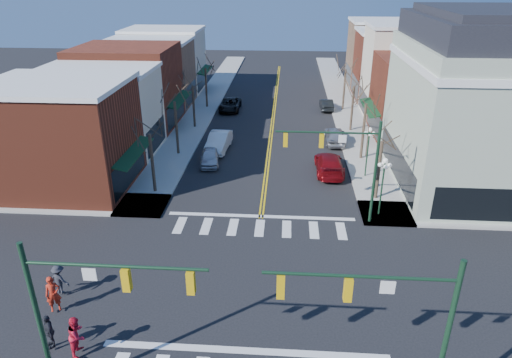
% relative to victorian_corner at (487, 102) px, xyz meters
% --- Properties ---
extents(ground, '(160.00, 160.00, 0.00)m').
position_rel_victorian_corner_xyz_m(ground, '(-16.50, -14.50, -6.66)').
color(ground, black).
rests_on(ground, ground).
extents(sidewalk_left, '(3.50, 70.00, 0.15)m').
position_rel_victorian_corner_xyz_m(sidewalk_left, '(-25.25, 5.50, -6.58)').
color(sidewalk_left, '#9E9B93').
rests_on(sidewalk_left, ground).
extents(sidewalk_right, '(3.50, 70.00, 0.15)m').
position_rel_victorian_corner_xyz_m(sidewalk_right, '(-7.75, 5.50, -6.58)').
color(sidewalk_right, '#9E9B93').
rests_on(sidewalk_right, ground).
extents(bldg_left_brick_a, '(10.00, 8.50, 8.00)m').
position_rel_victorian_corner_xyz_m(bldg_left_brick_a, '(-32.00, -2.75, -2.66)').
color(bldg_left_brick_a, maroon).
rests_on(bldg_left_brick_a, ground).
extents(bldg_left_stucco_a, '(10.00, 7.00, 7.50)m').
position_rel_victorian_corner_xyz_m(bldg_left_stucco_a, '(-32.00, 5.00, -2.91)').
color(bldg_left_stucco_a, beige).
rests_on(bldg_left_stucco_a, ground).
extents(bldg_left_brick_b, '(10.00, 9.00, 8.50)m').
position_rel_victorian_corner_xyz_m(bldg_left_brick_b, '(-32.00, 13.00, -2.41)').
color(bldg_left_brick_b, maroon).
rests_on(bldg_left_brick_b, ground).
extents(bldg_left_tan, '(10.00, 7.50, 7.80)m').
position_rel_victorian_corner_xyz_m(bldg_left_tan, '(-32.00, 21.25, -2.76)').
color(bldg_left_tan, '#946F52').
rests_on(bldg_left_tan, ground).
extents(bldg_left_stucco_b, '(10.00, 8.00, 8.20)m').
position_rel_victorian_corner_xyz_m(bldg_left_stucco_b, '(-32.00, 29.00, -2.56)').
color(bldg_left_stucco_b, beige).
rests_on(bldg_left_stucco_b, ground).
extents(bldg_right_brick_a, '(10.00, 8.50, 8.00)m').
position_rel_victorian_corner_xyz_m(bldg_right_brick_a, '(-1.00, 11.25, -2.66)').
color(bldg_right_brick_a, maroon).
rests_on(bldg_right_brick_a, ground).
extents(bldg_right_stucco, '(10.00, 7.00, 10.00)m').
position_rel_victorian_corner_xyz_m(bldg_right_stucco, '(-1.00, 19.00, -1.66)').
color(bldg_right_stucco, beige).
rests_on(bldg_right_stucco, ground).
extents(bldg_right_brick_b, '(10.00, 8.00, 8.50)m').
position_rel_victorian_corner_xyz_m(bldg_right_brick_b, '(-1.00, 26.50, -2.41)').
color(bldg_right_brick_b, maroon).
rests_on(bldg_right_brick_b, ground).
extents(bldg_right_tan, '(10.00, 8.00, 9.00)m').
position_rel_victorian_corner_xyz_m(bldg_right_tan, '(-1.00, 34.50, -2.16)').
color(bldg_right_tan, '#946F52').
rests_on(bldg_right_tan, ground).
extents(victorian_corner, '(12.25, 14.25, 13.30)m').
position_rel_victorian_corner_xyz_m(victorian_corner, '(0.00, 0.00, 0.00)').
color(victorian_corner, '#A4B199').
rests_on(victorian_corner, ground).
extents(traffic_mast_near_left, '(6.60, 0.28, 7.20)m').
position_rel_victorian_corner_xyz_m(traffic_mast_near_left, '(-22.05, -21.90, -1.95)').
color(traffic_mast_near_left, '#14331E').
rests_on(traffic_mast_near_left, ground).
extents(traffic_mast_near_right, '(6.60, 0.28, 7.20)m').
position_rel_victorian_corner_xyz_m(traffic_mast_near_right, '(-10.95, -21.90, -1.95)').
color(traffic_mast_near_right, '#14331E').
rests_on(traffic_mast_near_right, ground).
extents(traffic_mast_far_right, '(6.60, 0.28, 7.20)m').
position_rel_victorian_corner_xyz_m(traffic_mast_far_right, '(-10.95, -7.10, -1.95)').
color(traffic_mast_far_right, '#14331E').
rests_on(traffic_mast_far_right, ground).
extents(lamppost_corner, '(0.36, 0.36, 4.33)m').
position_rel_victorian_corner_xyz_m(lamppost_corner, '(-8.30, -6.00, -3.70)').
color(lamppost_corner, '#14331E').
rests_on(lamppost_corner, ground).
extents(lamppost_midblock, '(0.36, 0.36, 4.33)m').
position_rel_victorian_corner_xyz_m(lamppost_midblock, '(-8.30, 0.50, -3.70)').
color(lamppost_midblock, '#14331E').
rests_on(lamppost_midblock, ground).
extents(tree_left_a, '(0.24, 0.24, 4.76)m').
position_rel_victorian_corner_xyz_m(tree_left_a, '(-24.90, -3.50, -4.28)').
color(tree_left_a, '#382B21').
rests_on(tree_left_a, ground).
extents(tree_left_b, '(0.24, 0.24, 5.04)m').
position_rel_victorian_corner_xyz_m(tree_left_b, '(-24.90, 4.50, -4.14)').
color(tree_left_b, '#382B21').
rests_on(tree_left_b, ground).
extents(tree_left_c, '(0.24, 0.24, 4.55)m').
position_rel_victorian_corner_xyz_m(tree_left_c, '(-24.90, 12.50, -4.38)').
color(tree_left_c, '#382B21').
rests_on(tree_left_c, ground).
extents(tree_left_d, '(0.24, 0.24, 4.90)m').
position_rel_victorian_corner_xyz_m(tree_left_d, '(-24.90, 20.50, -4.21)').
color(tree_left_d, '#382B21').
rests_on(tree_left_d, ground).
extents(tree_right_a, '(0.24, 0.24, 4.62)m').
position_rel_victorian_corner_xyz_m(tree_right_a, '(-8.10, -3.50, -4.35)').
color(tree_right_a, '#382B21').
rests_on(tree_right_a, ground).
extents(tree_right_b, '(0.24, 0.24, 5.18)m').
position_rel_victorian_corner_xyz_m(tree_right_b, '(-8.10, 4.50, -4.07)').
color(tree_right_b, '#382B21').
rests_on(tree_right_b, ground).
extents(tree_right_c, '(0.24, 0.24, 4.83)m').
position_rel_victorian_corner_xyz_m(tree_right_c, '(-8.10, 12.50, -4.24)').
color(tree_right_c, '#382B21').
rests_on(tree_right_c, ground).
extents(tree_right_d, '(0.24, 0.24, 4.97)m').
position_rel_victorian_corner_xyz_m(tree_right_d, '(-8.10, 20.50, -4.17)').
color(tree_right_d, '#382B21').
rests_on(tree_right_d, ground).
extents(car_left_near, '(2.06, 4.16, 1.36)m').
position_rel_victorian_corner_xyz_m(car_left_near, '(-21.59, 2.45, -5.98)').
color(car_left_near, '#B5B5BA').
rests_on(car_left_near, ground).
extents(car_left_mid, '(2.14, 5.19, 1.67)m').
position_rel_victorian_corner_xyz_m(car_left_mid, '(-21.30, 5.96, -5.82)').
color(car_left_mid, silver).
rests_on(car_left_mid, ground).
extents(car_left_far, '(2.39, 5.14, 1.43)m').
position_rel_victorian_corner_xyz_m(car_left_far, '(-21.86, 19.50, -5.94)').
color(car_left_far, black).
rests_on(car_left_far, ground).
extents(car_right_near, '(2.32, 5.52, 1.59)m').
position_rel_victorian_corner_xyz_m(car_right_near, '(-11.23, 1.27, -5.86)').
color(car_right_near, maroon).
rests_on(car_right_near, ground).
extents(car_right_mid, '(1.92, 4.75, 1.62)m').
position_rel_victorian_corner_xyz_m(car_right_mid, '(-10.10, 8.64, -5.85)').
color(car_right_mid, '#A7A7AB').
rests_on(car_right_mid, ground).
extents(car_right_far, '(1.56, 4.08, 1.33)m').
position_rel_victorian_corner_xyz_m(car_right_far, '(-10.10, 20.56, -5.99)').
color(car_right_far, black).
rests_on(car_right_far, ground).
extents(pedestrian_red_a, '(0.85, 0.74, 1.95)m').
position_rel_victorian_corner_xyz_m(pedestrian_red_a, '(-26.16, -17.20, -5.53)').
color(pedestrian_red_a, '#AB2212').
rests_on(pedestrian_red_a, sidewalk_left).
extents(pedestrian_red_b, '(0.79, 0.98, 1.93)m').
position_rel_victorian_corner_xyz_m(pedestrian_red_b, '(-23.80, -19.82, -5.54)').
color(pedestrian_red_b, red).
rests_on(pedestrian_red_b, sidewalk_left).
extents(pedestrian_dark_a, '(0.94, 1.06, 1.72)m').
position_rel_victorian_corner_xyz_m(pedestrian_dark_a, '(-25.22, -19.55, -5.65)').
color(pedestrian_dark_a, '#212229').
rests_on(pedestrian_dark_a, sidewalk_left).
extents(pedestrian_dark_b, '(1.23, 0.91, 1.70)m').
position_rel_victorian_corner_xyz_m(pedestrian_dark_b, '(-26.50, -15.89, -5.66)').
color(pedestrian_dark_b, '#22232A').
rests_on(pedestrian_dark_b, sidewalk_left).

